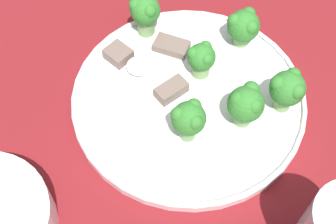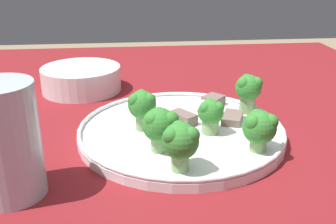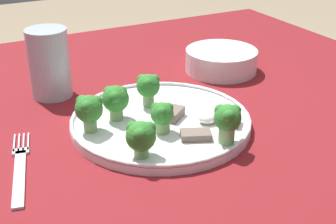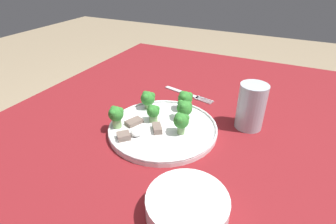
% 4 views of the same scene
% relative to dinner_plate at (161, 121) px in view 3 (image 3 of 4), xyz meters
% --- Properties ---
extents(table, '(1.28, 1.05, 0.70)m').
position_rel_dinner_plate_xyz_m(table, '(-0.05, 0.04, -0.09)').
color(table, maroon).
rests_on(table, ground_plane).
extents(dinner_plate, '(0.29, 0.29, 0.02)m').
position_rel_dinner_plate_xyz_m(dinner_plate, '(0.00, 0.00, 0.00)').
color(dinner_plate, white).
rests_on(dinner_plate, table).
extents(fork, '(0.06, 0.19, 0.00)m').
position_rel_dinner_plate_xyz_m(fork, '(-0.23, -0.02, -0.01)').
color(fork, silver).
rests_on(fork, table).
extents(cream_bowl, '(0.15, 0.15, 0.05)m').
position_rel_dinner_plate_xyz_m(cream_bowl, '(0.22, 0.16, 0.01)').
color(cream_bowl, white).
rests_on(cream_bowl, table).
extents(drinking_glass, '(0.07, 0.07, 0.13)m').
position_rel_dinner_plate_xyz_m(drinking_glass, '(-0.12, 0.20, 0.05)').
color(drinking_glass, '#B2C1CC').
rests_on(drinking_glass, table).
extents(broccoli_floret_near_rim_left, '(0.04, 0.04, 0.06)m').
position_rel_dinner_plate_xyz_m(broccoli_floret_near_rim_left, '(-0.06, 0.03, 0.04)').
color(broccoli_floret_near_rim_left, '#7FA866').
rests_on(broccoli_floret_near_rim_left, dinner_plate).
extents(broccoli_floret_center_left, '(0.04, 0.04, 0.06)m').
position_rel_dinner_plate_xyz_m(broccoli_floret_center_left, '(0.05, -0.11, 0.04)').
color(broccoli_floret_center_left, '#7FA866').
rests_on(broccoli_floret_center_left, dinner_plate).
extents(broccoli_floret_back_left, '(0.04, 0.04, 0.05)m').
position_rel_dinner_plate_xyz_m(broccoli_floret_back_left, '(-0.02, -0.04, 0.03)').
color(broccoli_floret_back_left, '#7FA866').
rests_on(broccoli_floret_back_left, dinner_plate).
extents(broccoli_floret_front_left, '(0.04, 0.04, 0.06)m').
position_rel_dinner_plate_xyz_m(broccoli_floret_front_left, '(-0.11, 0.02, 0.04)').
color(broccoli_floret_front_left, '#7FA866').
rests_on(broccoli_floret_front_left, dinner_plate).
extents(broccoli_floret_center_back, '(0.04, 0.04, 0.05)m').
position_rel_dinner_plate_xyz_m(broccoli_floret_center_back, '(-0.07, -0.09, 0.03)').
color(broccoli_floret_center_back, '#7FA866').
rests_on(broccoli_floret_center_back, dinner_plate).
extents(broccoli_floret_mid_cluster, '(0.04, 0.04, 0.06)m').
position_rel_dinner_plate_xyz_m(broccoli_floret_mid_cluster, '(0.00, 0.05, 0.04)').
color(broccoli_floret_mid_cluster, '#7FA866').
rests_on(broccoli_floret_mid_cluster, dinner_plate).
extents(meat_slice_front_slice, '(0.05, 0.04, 0.01)m').
position_rel_dinner_plate_xyz_m(meat_slice_front_slice, '(0.02, -0.08, 0.01)').
color(meat_slice_front_slice, '#756056').
rests_on(meat_slice_front_slice, dinner_plate).
extents(meat_slice_middle_slice, '(0.04, 0.04, 0.02)m').
position_rel_dinner_plate_xyz_m(meat_slice_middle_slice, '(0.02, -0.01, 0.01)').
color(meat_slice_middle_slice, '#756056').
rests_on(meat_slice_middle_slice, dinner_plate).
extents(meat_slice_rear_slice, '(0.04, 0.04, 0.02)m').
position_rel_dinner_plate_xyz_m(meat_slice_rear_slice, '(0.09, -0.06, 0.01)').
color(meat_slice_rear_slice, '#756056').
rests_on(meat_slice_rear_slice, dinner_plate).
extents(sauce_dollop, '(0.03, 0.03, 0.02)m').
position_rel_dinner_plate_xyz_m(sauce_dollop, '(0.06, -0.04, 0.01)').
color(sauce_dollop, white).
rests_on(sauce_dollop, dinner_plate).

